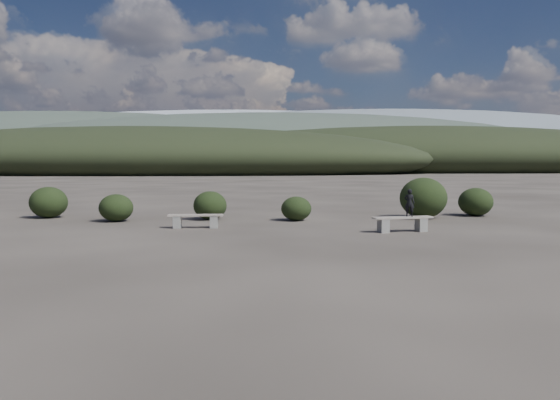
{
  "coord_description": "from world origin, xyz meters",
  "views": [
    {
      "loc": [
        -0.85,
        -11.8,
        2.17
      ],
      "look_at": [
        -0.55,
        3.5,
        1.1
      ],
      "focal_mm": 35.0,
      "sensor_mm": 36.0,
      "label": 1
    }
  ],
  "objects": [
    {
      "name": "shrub_a",
      "position": [
        -6.45,
        8.11,
        0.5
      ],
      "size": [
        1.23,
        1.23,
        1.0
      ],
      "primitive_type": "ellipsoid",
      "color": "black",
      "rests_on": "ground"
    },
    {
      "name": "shrub_c",
      "position": [
        0.14,
        8.25,
        0.45
      ],
      "size": [
        1.12,
        1.12,
        0.9
      ],
      "primitive_type": "ellipsoid",
      "color": "black",
      "rests_on": "ground"
    },
    {
      "name": "shrub_f",
      "position": [
        -9.44,
        9.48,
        0.61
      ],
      "size": [
        1.43,
        1.43,
        1.21
      ],
      "primitive_type": "ellipsoid",
      "color": "black",
      "rests_on": "ground"
    },
    {
      "name": "bench_left",
      "position": [
        -3.28,
        6.06,
        0.27
      ],
      "size": [
        1.81,
        0.43,
        0.45
      ],
      "rotation": [
        0.0,
        0.0,
        0.03
      ],
      "color": "slate",
      "rests_on": "ground"
    },
    {
      "name": "shrub_e",
      "position": [
        7.45,
        9.91,
        0.57
      ],
      "size": [
        1.36,
        1.36,
        1.13
      ],
      "primitive_type": "ellipsoid",
      "color": "black",
      "rests_on": "ground"
    },
    {
      "name": "bench_right",
      "position": [
        3.27,
        4.93,
        0.29
      ],
      "size": [
        1.95,
        0.79,
        0.48
      ],
      "rotation": [
        0.0,
        0.0,
        0.21
      ],
      "color": "slate",
      "rests_on": "ground"
    },
    {
      "name": "seated_person",
      "position": [
        3.49,
        4.98,
        0.91
      ],
      "size": [
        0.37,
        0.31,
        0.86
      ],
      "primitive_type": "imported",
      "rotation": [
        0.0,
        0.0,
        2.75
      ],
      "color": "black",
      "rests_on": "bench_right"
    },
    {
      "name": "ground",
      "position": [
        0.0,
        0.0,
        0.0
      ],
      "size": [
        1200.0,
        1200.0,
        0.0
      ],
      "primitive_type": "plane",
      "color": "#2C2722",
      "rests_on": "ground"
    },
    {
      "name": "shrub_d",
      "position": [
        5.08,
        9.05,
        0.79
      ],
      "size": [
        1.8,
        1.8,
        1.57
      ],
      "primitive_type": "ellipsoid",
      "color": "black",
      "rests_on": "ground"
    },
    {
      "name": "shrub_b",
      "position": [
        -3.09,
        8.68,
        0.54
      ],
      "size": [
        1.25,
        1.25,
        1.08
      ],
      "primitive_type": "ellipsoid",
      "color": "black",
      "rests_on": "ground"
    },
    {
      "name": "mountain_ridges",
      "position": [
        -7.48,
        339.06,
        10.84
      ],
      "size": [
        500.0,
        400.0,
        56.0
      ],
      "color": "black",
      "rests_on": "ground"
    }
  ]
}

